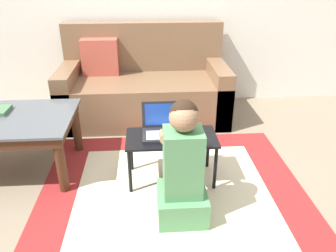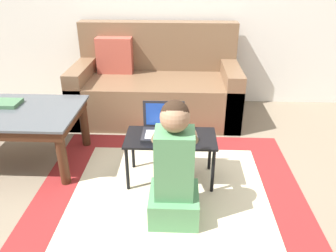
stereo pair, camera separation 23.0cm
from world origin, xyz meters
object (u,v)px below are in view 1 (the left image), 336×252
at_px(couch, 144,87).
at_px(person_seated, 183,170).
at_px(laptop_desk, 171,142).
at_px(computer_mouse, 194,136).
at_px(laptop, 163,130).

xyz_separation_m(couch, person_seated, (0.23, -1.57, 0.04)).
distance_m(couch, laptop_desk, 1.19).
distance_m(computer_mouse, person_seated, 0.38).
distance_m(laptop, person_seated, 0.44).
height_order(couch, computer_mouse, couch).
distance_m(couch, computer_mouse, 1.27).
relative_size(couch, laptop_desk, 2.56).
height_order(laptop_desk, person_seated, person_seated).
xyz_separation_m(laptop_desk, computer_mouse, (0.15, -0.04, 0.06)).
xyz_separation_m(couch, laptop_desk, (0.19, -1.18, 0.01)).
xyz_separation_m(laptop_desk, laptop, (-0.05, 0.04, 0.08)).
relative_size(laptop, computer_mouse, 2.95).
bearing_deg(person_seated, laptop_desk, 95.18).
bearing_deg(laptop_desk, person_seated, -84.82).
bearing_deg(laptop, couch, 96.95).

